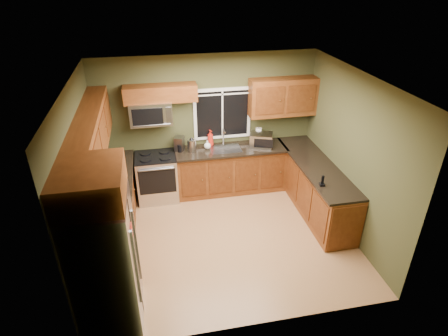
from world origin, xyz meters
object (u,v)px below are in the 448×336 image
object	(u,v)px
microwave	(151,113)
paper_towel_roll	(259,135)
toaster_oven	(261,140)
soap_bottle_c	(207,145)
refrigerator	(106,264)
coffee_maker	(180,144)
kettle	(192,145)
soap_bottle_a	(210,138)
cordless_phone	(322,183)
range	(157,177)

from	to	relation	value
microwave	paper_towel_roll	world-z (taller)	microwave
microwave	paper_towel_roll	bearing A→B (deg)	2.06
toaster_oven	soap_bottle_c	distance (m)	1.05
refrigerator	microwave	distance (m)	3.10
coffee_maker	kettle	world-z (taller)	kettle
coffee_maker	soap_bottle_c	xyz separation A→B (m)	(0.53, -0.04, -0.04)
soap_bottle_a	refrigerator	bearing A→B (deg)	-120.72
refrigerator	kettle	world-z (taller)	refrigerator
paper_towel_roll	cordless_phone	xyz separation A→B (m)	(0.55, -1.84, -0.09)
microwave	range	bearing A→B (deg)	-89.98
kettle	refrigerator	bearing A→B (deg)	-116.52
refrigerator	kettle	xyz separation A→B (m)	(1.39, 2.79, 0.18)
refrigerator	microwave	xyz separation A→B (m)	(0.69, 2.91, 0.83)
kettle	soap_bottle_a	bearing A→B (deg)	27.94
soap_bottle_a	cordless_phone	xyz separation A→B (m)	(1.52, -1.86, -0.11)
toaster_oven	cordless_phone	world-z (taller)	toaster_oven
coffee_maker	range	bearing A→B (deg)	-164.75
soap_bottle_a	cordless_phone	distance (m)	2.41
microwave	toaster_oven	distance (m)	2.17
kettle	microwave	bearing A→B (deg)	170.96
refrigerator	range	xyz separation A→B (m)	(0.69, 2.77, -0.43)
refrigerator	range	distance (m)	2.89
refrigerator	kettle	size ratio (longest dim) A/B	5.98
range	toaster_oven	world-z (taller)	toaster_oven
range	paper_towel_roll	xyz separation A→B (m)	(2.07, 0.21, 0.62)
range	kettle	size ratio (longest dim) A/B	3.11
cordless_phone	paper_towel_roll	bearing A→B (deg)	106.57
range	coffee_maker	xyz separation A→B (m)	(0.48, 0.13, 0.60)
soap_bottle_c	cordless_phone	world-z (taller)	cordless_phone
toaster_oven	coffee_maker	distance (m)	1.59
microwave	refrigerator	bearing A→B (deg)	-103.34
soap_bottle_a	soap_bottle_c	xyz separation A→B (m)	(-0.08, -0.14, -0.08)
range	paper_towel_roll	size ratio (longest dim) A/B	2.89
refrigerator	toaster_oven	distance (m)	3.90
toaster_oven	range	bearing A→B (deg)	179.89
cordless_phone	refrigerator	bearing A→B (deg)	-160.96
refrigerator	soap_bottle_c	bearing A→B (deg)	59.30
soap_bottle_c	toaster_oven	bearing A→B (deg)	-5.41
kettle	cordless_phone	world-z (taller)	kettle
range	refrigerator	bearing A→B (deg)	-103.97
microwave	toaster_oven	world-z (taller)	microwave
paper_towel_roll	soap_bottle_a	xyz separation A→B (m)	(-0.97, 0.02, 0.01)
range	soap_bottle_a	world-z (taller)	soap_bottle_a
range	cordless_phone	size ratio (longest dim) A/B	5.20
paper_towel_roll	soap_bottle_a	distance (m)	0.97
coffee_maker	kettle	xyz separation A→B (m)	(0.22, -0.11, 0.01)
soap_bottle_a	cordless_phone	world-z (taller)	soap_bottle_a
microwave	toaster_oven	bearing A→B (deg)	-3.89
range	coffee_maker	size ratio (longest dim) A/B	3.43
soap_bottle_a	soap_bottle_c	world-z (taller)	soap_bottle_a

